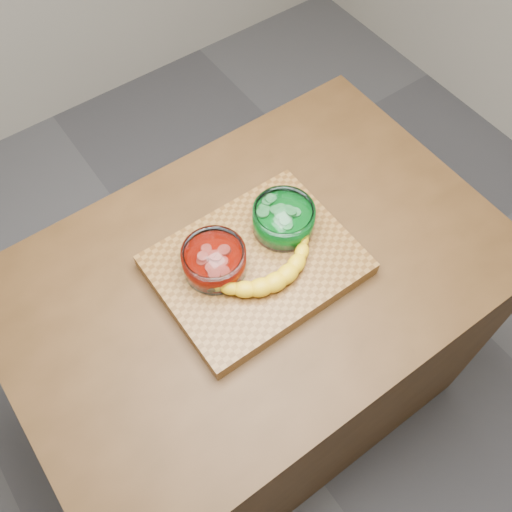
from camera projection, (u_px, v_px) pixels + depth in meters
ground at (256, 392)px, 2.11m from camera, size 3.50×3.50×0.00m
counter at (256, 345)px, 1.73m from camera, size 1.20×0.80×0.90m
cutting_board at (256, 265)px, 1.33m from camera, size 0.45×0.35×0.04m
bowl_red at (214, 260)px, 1.27m from camera, size 0.14×0.14×0.07m
bowl_green at (283, 219)px, 1.33m from camera, size 0.15×0.15×0.07m
banana at (267, 269)px, 1.28m from camera, size 0.30×0.14×0.04m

